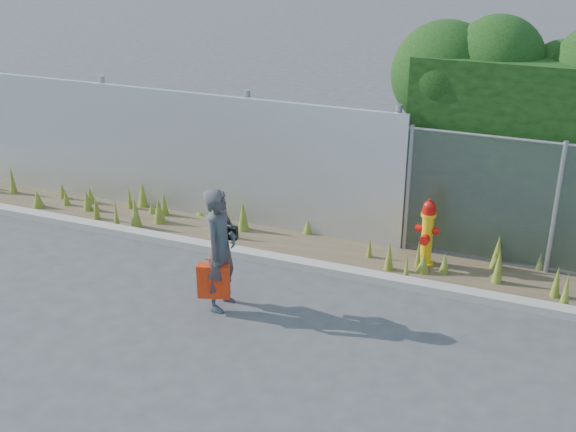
# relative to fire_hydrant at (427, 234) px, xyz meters

# --- Properties ---
(ground) EXTENTS (80.00, 80.00, 0.00)m
(ground) POSITION_rel_fire_hydrant_xyz_m (-1.47, -2.58, -0.52)
(ground) COLOR #3D3C3F
(ground) RESTS_ON ground
(curb) EXTENTS (16.00, 0.22, 0.12)m
(curb) POSITION_rel_fire_hydrant_xyz_m (-1.47, -0.78, -0.46)
(curb) COLOR gray
(curb) RESTS_ON ground
(weed_strip) EXTENTS (16.00, 1.36, 0.54)m
(weed_strip) POSITION_rel_fire_hydrant_xyz_m (-2.08, -0.08, -0.38)
(weed_strip) COLOR #4E3E2C
(weed_strip) RESTS_ON ground
(corrugated_fence) EXTENTS (8.50, 0.21, 2.30)m
(corrugated_fence) POSITION_rel_fire_hydrant_xyz_m (-4.71, 0.43, 0.58)
(corrugated_fence) COLOR silver
(corrugated_fence) RESTS_ON ground
(fire_hydrant) EXTENTS (0.36, 0.32, 1.08)m
(fire_hydrant) POSITION_rel_fire_hydrant_xyz_m (0.00, 0.00, 0.00)
(fire_hydrant) COLOR #EDA80C
(fire_hydrant) RESTS_ON ground
(woman) EXTENTS (0.41, 0.63, 1.71)m
(woman) POSITION_rel_fire_hydrant_xyz_m (-2.31, -2.24, 0.33)
(woman) COLOR #0E5D5C
(woman) RESTS_ON ground
(red_tote_bag) EXTENTS (0.43, 0.16, 0.56)m
(red_tote_bag) POSITION_rel_fire_hydrant_xyz_m (-2.35, -2.38, -0.07)
(red_tote_bag) COLOR red
(black_shoulder_bag) EXTENTS (0.23, 0.10, 0.17)m
(black_shoulder_bag) POSITION_rel_fire_hydrant_xyz_m (-2.27, -2.04, 0.49)
(black_shoulder_bag) COLOR black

